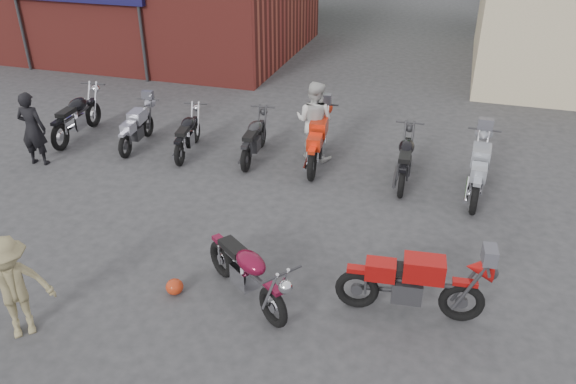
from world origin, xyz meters
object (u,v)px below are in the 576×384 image
(helmet, at_px, (175,287))
(row_bike_2, at_px, (187,132))
(person_tan, at_px, (13,288))
(row_bike_1, at_px, (136,126))
(row_bike_5, at_px, (405,157))
(person_light, at_px, (314,121))
(row_bike_0, at_px, (76,114))
(row_bike_3, at_px, (254,136))
(vintage_motorcycle, at_px, (247,269))
(row_bike_6, at_px, (479,168))
(row_bike_4, at_px, (318,139))
(person_dark, at_px, (32,129))
(sportbike, at_px, (413,281))

(helmet, distance_m, row_bike_2, 5.38)
(person_tan, distance_m, row_bike_1, 6.62)
(helmet, height_order, row_bike_5, row_bike_5)
(person_light, distance_m, row_bike_0, 6.06)
(person_light, xyz_separation_m, row_bike_2, (-2.93, -0.62, -0.39))
(helmet, relative_size, row_bike_5, 0.14)
(row_bike_0, bearing_deg, row_bike_3, -93.59)
(vintage_motorcycle, relative_size, row_bike_6, 0.96)
(row_bike_1, relative_size, row_bike_2, 0.98)
(person_light, height_order, row_bike_0, person_light)
(row_bike_4, xyz_separation_m, row_bike_5, (2.00, -0.26, -0.05))
(row_bike_4, distance_m, row_bike_5, 2.02)
(vintage_motorcycle, relative_size, row_bike_5, 1.03)
(row_bike_1, distance_m, row_bike_6, 7.98)
(row_bike_5, relative_size, row_bike_6, 0.93)
(row_bike_2, relative_size, row_bike_3, 0.97)
(row_bike_2, bearing_deg, row_bike_0, 78.89)
(row_bike_0, height_order, row_bike_4, row_bike_0)
(person_dark, bearing_deg, sportbike, 154.78)
(vintage_motorcycle, distance_m, person_tan, 3.25)
(row_bike_4, bearing_deg, row_bike_6, -103.66)
(helmet, relative_size, person_tan, 0.17)
(vintage_motorcycle, bearing_deg, row_bike_5, 105.90)
(row_bike_4, xyz_separation_m, row_bike_6, (3.50, -0.47, -0.01))
(row_bike_4, relative_size, row_bike_5, 1.10)
(row_bike_6, bearing_deg, vintage_motorcycle, 146.28)
(row_bike_3, height_order, row_bike_5, row_bike_5)
(person_tan, distance_m, row_bike_4, 7.14)
(row_bike_2, height_order, row_bike_6, row_bike_6)
(sportbike, xyz_separation_m, row_bike_3, (-4.11, 4.49, -0.06))
(row_bike_2, distance_m, row_bike_4, 3.12)
(vintage_motorcycle, height_order, row_bike_3, vintage_motorcycle)
(row_bike_4, bearing_deg, sportbike, -156.46)
(person_light, distance_m, row_bike_5, 2.28)
(helmet, relative_size, person_dark, 0.16)
(person_dark, relative_size, row_bike_6, 0.81)
(person_dark, distance_m, row_bike_1, 2.31)
(row_bike_0, distance_m, row_bike_3, 4.71)
(person_tan, relative_size, row_bike_1, 0.88)
(row_bike_1, distance_m, row_bike_2, 1.37)
(person_tan, relative_size, row_bike_0, 0.74)
(helmet, bearing_deg, row_bike_3, 95.94)
(row_bike_3, distance_m, row_bike_6, 5.00)
(row_bike_6, bearing_deg, person_light, 80.23)
(helmet, distance_m, person_dark, 6.23)
(row_bike_0, xyz_separation_m, row_bike_3, (4.71, 0.12, -0.08))
(row_bike_3, xyz_separation_m, row_bike_6, (4.99, -0.35, 0.06))
(person_tan, xyz_separation_m, row_bike_6, (6.12, 6.18, -0.19))
(vintage_motorcycle, distance_m, row_bike_0, 7.98)
(row_bike_0, bearing_deg, helmet, -138.57)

